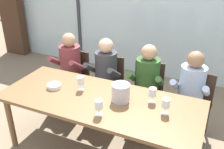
{
  "coord_description": "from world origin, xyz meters",
  "views": [
    {
      "loc": [
        1.14,
        -2.18,
        2.28
      ],
      "look_at": [
        0.0,
        0.35,
        0.92
      ],
      "focal_mm": 40.64,
      "sensor_mm": 36.0,
      "label": 1
    }
  ],
  "objects_px": {
    "chair_near_curtain": "(74,74)",
    "person_charcoal_jacket": "(104,74)",
    "chair_center": "(147,88)",
    "wine_glass_near_bucket": "(153,93)",
    "person_pale_blue_shirt": "(190,92)",
    "wine_glass_by_left_taster": "(166,104)",
    "person_maroon_top": "(68,67)",
    "wine_glass_center_pour": "(81,81)",
    "person_olive_shirt": "(146,83)",
    "ice_bucket_primary": "(121,92)",
    "wine_glass_by_right_taster": "(99,105)",
    "dining_table": "(99,104)",
    "chair_right_of_center": "(194,100)",
    "tasting_bowl": "(54,86)",
    "chair_left_of_center": "(108,81)"
  },
  "relations": [
    {
      "from": "chair_left_of_center",
      "to": "person_olive_shirt",
      "type": "bearing_deg",
      "value": -19.87
    },
    {
      "from": "chair_right_of_center",
      "to": "dining_table",
      "type": "bearing_deg",
      "value": -130.8
    },
    {
      "from": "dining_table",
      "to": "wine_glass_by_right_taster",
      "type": "xyz_separation_m",
      "value": [
        0.14,
        -0.28,
        0.19
      ]
    },
    {
      "from": "wine_glass_near_bucket",
      "to": "chair_right_of_center",
      "type": "bearing_deg",
      "value": 59.53
    },
    {
      "from": "person_pale_blue_shirt",
      "to": "tasting_bowl",
      "type": "xyz_separation_m",
      "value": [
        -1.52,
        -0.74,
        0.11
      ]
    },
    {
      "from": "dining_table",
      "to": "chair_left_of_center",
      "type": "height_order",
      "value": "chair_left_of_center"
    },
    {
      "from": "dining_table",
      "to": "chair_right_of_center",
      "type": "bearing_deg",
      "value": 41.69
    },
    {
      "from": "chair_near_curtain",
      "to": "wine_glass_by_right_taster",
      "type": "relative_size",
      "value": 5.05
    },
    {
      "from": "wine_glass_by_left_taster",
      "to": "wine_glass_near_bucket",
      "type": "bearing_deg",
      "value": 138.93
    },
    {
      "from": "chair_center",
      "to": "ice_bucket_primary",
      "type": "height_order",
      "value": "ice_bucket_primary"
    },
    {
      "from": "person_charcoal_jacket",
      "to": "person_pale_blue_shirt",
      "type": "relative_size",
      "value": 1.0
    },
    {
      "from": "chair_left_of_center",
      "to": "person_olive_shirt",
      "type": "distance_m",
      "value": 0.65
    },
    {
      "from": "wine_glass_near_bucket",
      "to": "wine_glass_center_pour",
      "type": "xyz_separation_m",
      "value": [
        -0.86,
        -0.09,
        0.0
      ]
    },
    {
      "from": "wine_glass_center_pour",
      "to": "wine_glass_by_left_taster",
      "type": "bearing_deg",
      "value": -4.1
    },
    {
      "from": "wine_glass_center_pour",
      "to": "person_olive_shirt",
      "type": "bearing_deg",
      "value": 46.48
    },
    {
      "from": "tasting_bowl",
      "to": "wine_glass_near_bucket",
      "type": "height_order",
      "value": "wine_glass_near_bucket"
    },
    {
      "from": "chair_near_curtain",
      "to": "ice_bucket_primary",
      "type": "xyz_separation_m",
      "value": [
        1.14,
        -0.82,
        0.36
      ]
    },
    {
      "from": "dining_table",
      "to": "chair_right_of_center",
      "type": "distance_m",
      "value": 1.3
    },
    {
      "from": "chair_left_of_center",
      "to": "ice_bucket_primary",
      "type": "distance_m",
      "value": 1.03
    },
    {
      "from": "person_maroon_top",
      "to": "person_olive_shirt",
      "type": "xyz_separation_m",
      "value": [
        1.24,
        0.0,
        0.0
      ]
    },
    {
      "from": "person_pale_blue_shirt",
      "to": "wine_glass_near_bucket",
      "type": "xyz_separation_m",
      "value": [
        -0.34,
        -0.56,
        0.2
      ]
    },
    {
      "from": "person_olive_shirt",
      "to": "ice_bucket_primary",
      "type": "relative_size",
      "value": 5.65
    },
    {
      "from": "ice_bucket_primary",
      "to": "wine_glass_by_right_taster",
      "type": "xyz_separation_m",
      "value": [
        -0.1,
        -0.34,
        0.01
      ]
    },
    {
      "from": "wine_glass_by_left_taster",
      "to": "wine_glass_near_bucket",
      "type": "relative_size",
      "value": 1.0
    },
    {
      "from": "chair_right_of_center",
      "to": "person_charcoal_jacket",
      "type": "xyz_separation_m",
      "value": [
        -1.27,
        -0.12,
        0.17
      ]
    },
    {
      "from": "chair_center",
      "to": "wine_glass_near_bucket",
      "type": "bearing_deg",
      "value": -76.42
    },
    {
      "from": "chair_left_of_center",
      "to": "ice_bucket_primary",
      "type": "relative_size",
      "value": 4.15
    },
    {
      "from": "chair_near_curtain",
      "to": "person_olive_shirt",
      "type": "xyz_separation_m",
      "value": [
        1.22,
        -0.14,
        0.17
      ]
    },
    {
      "from": "chair_right_of_center",
      "to": "tasting_bowl",
      "type": "bearing_deg",
      "value": -144.11
    },
    {
      "from": "wine_glass_by_left_taster",
      "to": "tasting_bowl",
      "type": "bearing_deg",
      "value": -179.35
    },
    {
      "from": "chair_center",
      "to": "wine_glass_by_left_taster",
      "type": "height_order",
      "value": "wine_glass_by_left_taster"
    },
    {
      "from": "chair_near_curtain",
      "to": "person_charcoal_jacket",
      "type": "relative_size",
      "value": 0.73
    },
    {
      "from": "person_maroon_top",
      "to": "wine_glass_near_bucket",
      "type": "bearing_deg",
      "value": -20.17
    },
    {
      "from": "chair_left_of_center",
      "to": "tasting_bowl",
      "type": "height_order",
      "value": "chair_left_of_center"
    },
    {
      "from": "chair_near_curtain",
      "to": "tasting_bowl",
      "type": "relative_size",
      "value": 5.07
    },
    {
      "from": "dining_table",
      "to": "wine_glass_center_pour",
      "type": "bearing_deg",
      "value": 162.51
    },
    {
      "from": "dining_table",
      "to": "chair_left_of_center",
      "type": "relative_size",
      "value": 2.64
    },
    {
      "from": "chair_near_curtain",
      "to": "wine_glass_by_left_taster",
      "type": "relative_size",
      "value": 5.05
    },
    {
      "from": "wine_glass_by_left_taster",
      "to": "person_olive_shirt",
      "type": "bearing_deg",
      "value": 120.52
    },
    {
      "from": "ice_bucket_primary",
      "to": "person_pale_blue_shirt",
      "type": "bearing_deg",
      "value": 45.62
    },
    {
      "from": "chair_right_of_center",
      "to": "wine_glass_near_bucket",
      "type": "relative_size",
      "value": 5.05
    },
    {
      "from": "ice_bucket_primary",
      "to": "wine_glass_by_right_taster",
      "type": "relative_size",
      "value": 1.22
    },
    {
      "from": "ice_bucket_primary",
      "to": "wine_glass_center_pour",
      "type": "relative_size",
      "value": 1.22
    },
    {
      "from": "chair_center",
      "to": "person_maroon_top",
      "type": "bearing_deg",
      "value": -178.36
    },
    {
      "from": "tasting_bowl",
      "to": "person_charcoal_jacket",
      "type": "bearing_deg",
      "value": 67.15
    },
    {
      "from": "person_pale_blue_shirt",
      "to": "person_maroon_top",
      "type": "bearing_deg",
      "value": -177.49
    },
    {
      "from": "person_pale_blue_shirt",
      "to": "tasting_bowl",
      "type": "bearing_deg",
      "value": -151.6
    },
    {
      "from": "ice_bucket_primary",
      "to": "wine_glass_by_right_taster",
      "type": "distance_m",
      "value": 0.36
    },
    {
      "from": "chair_right_of_center",
      "to": "person_maroon_top",
      "type": "bearing_deg",
      "value": -168.97
    },
    {
      "from": "person_charcoal_jacket",
      "to": "chair_near_curtain",
      "type": "bearing_deg",
      "value": 168.97
    }
  ]
}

